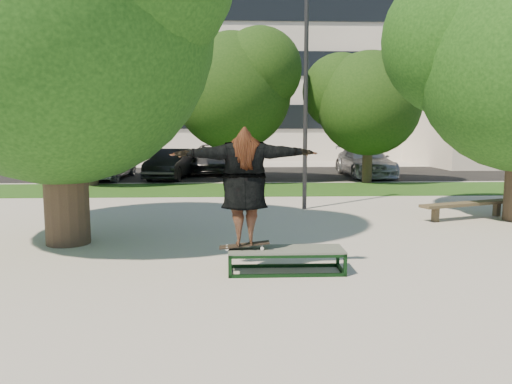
{
  "coord_description": "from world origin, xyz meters",
  "views": [
    {
      "loc": [
        -0.95,
        -8.7,
        2.24
      ],
      "look_at": [
        -0.55,
        0.6,
        1.05
      ],
      "focal_mm": 35.0,
      "sensor_mm": 36.0,
      "label": 1
    }
  ],
  "objects_px": {
    "car_silver_a": "(106,161)",
    "lamppost": "(306,94)",
    "tree_left": "(54,10)",
    "grind_box": "(286,260)",
    "car_dark": "(171,164)",
    "bench": "(467,205)",
    "car_grey": "(213,159)",
    "car_silver_b": "(365,162)"
  },
  "relations": [
    {
      "from": "car_silver_a",
      "to": "lamppost",
      "type": "bearing_deg",
      "value": -46.28
    },
    {
      "from": "tree_left",
      "to": "lamppost",
      "type": "bearing_deg",
      "value": 36.42
    },
    {
      "from": "lamppost",
      "to": "grind_box",
      "type": "height_order",
      "value": "lamppost"
    },
    {
      "from": "car_dark",
      "to": "tree_left",
      "type": "bearing_deg",
      "value": -83.67
    },
    {
      "from": "grind_box",
      "to": "bench",
      "type": "height_order",
      "value": "bench"
    },
    {
      "from": "bench",
      "to": "car_silver_a",
      "type": "height_order",
      "value": "car_silver_a"
    },
    {
      "from": "car_silver_a",
      "to": "car_grey",
      "type": "xyz_separation_m",
      "value": [
        4.65,
        2.79,
        -0.09
      ]
    },
    {
      "from": "grind_box",
      "to": "car_silver_a",
      "type": "relative_size",
      "value": 0.38
    },
    {
      "from": "lamppost",
      "to": "bench",
      "type": "distance_m",
      "value": 5.04
    },
    {
      "from": "grind_box",
      "to": "car_grey",
      "type": "height_order",
      "value": "car_grey"
    },
    {
      "from": "car_dark",
      "to": "grind_box",
      "type": "bearing_deg",
      "value": -67.39
    },
    {
      "from": "tree_left",
      "to": "bench",
      "type": "xyz_separation_m",
      "value": [
        9.12,
        2.19,
        -4.07
      ]
    },
    {
      "from": "car_dark",
      "to": "car_grey",
      "type": "xyz_separation_m",
      "value": [
        1.76,
        2.98,
        0.05
      ]
    },
    {
      "from": "lamppost",
      "to": "car_dark",
      "type": "height_order",
      "value": "lamppost"
    },
    {
      "from": "tree_left",
      "to": "car_silver_b",
      "type": "xyz_separation_m",
      "value": [
        9.42,
        13.15,
        -3.72
      ]
    },
    {
      "from": "bench",
      "to": "car_silver_b",
      "type": "height_order",
      "value": "car_silver_b"
    },
    {
      "from": "car_grey",
      "to": "tree_left",
      "type": "bearing_deg",
      "value": -97.15
    },
    {
      "from": "lamppost",
      "to": "car_dark",
      "type": "distance_m",
      "value": 10.07
    },
    {
      "from": "car_grey",
      "to": "car_silver_b",
      "type": "relative_size",
      "value": 1.07
    },
    {
      "from": "tree_left",
      "to": "lamppost",
      "type": "relative_size",
      "value": 1.16
    },
    {
      "from": "grind_box",
      "to": "car_silver_b",
      "type": "height_order",
      "value": "car_silver_b"
    },
    {
      "from": "tree_left",
      "to": "car_silver_b",
      "type": "height_order",
      "value": "tree_left"
    },
    {
      "from": "bench",
      "to": "car_grey",
      "type": "height_order",
      "value": "car_grey"
    },
    {
      "from": "lamppost",
      "to": "car_silver_a",
      "type": "relative_size",
      "value": 1.29
    },
    {
      "from": "car_silver_a",
      "to": "car_dark",
      "type": "relative_size",
      "value": 1.17
    },
    {
      "from": "lamppost",
      "to": "car_silver_a",
      "type": "height_order",
      "value": "lamppost"
    },
    {
      "from": "grind_box",
      "to": "car_dark",
      "type": "height_order",
      "value": "car_dark"
    },
    {
      "from": "bench",
      "to": "car_dark",
      "type": "height_order",
      "value": "car_dark"
    },
    {
      "from": "tree_left",
      "to": "car_dark",
      "type": "relative_size",
      "value": 1.76
    },
    {
      "from": "grind_box",
      "to": "car_grey",
      "type": "relative_size",
      "value": 0.35
    },
    {
      "from": "car_silver_a",
      "to": "car_silver_b",
      "type": "relative_size",
      "value": 0.98
    },
    {
      "from": "bench",
      "to": "car_silver_a",
      "type": "relative_size",
      "value": 0.57
    },
    {
      "from": "car_silver_a",
      "to": "car_silver_b",
      "type": "xyz_separation_m",
      "value": [
        11.78,
        0.53,
        -0.11
      ]
    },
    {
      "from": "car_silver_b",
      "to": "car_grey",
      "type": "bearing_deg",
      "value": 160.38
    },
    {
      "from": "lamppost",
      "to": "bench",
      "type": "relative_size",
      "value": 2.28
    },
    {
      "from": "lamppost",
      "to": "car_dark",
      "type": "relative_size",
      "value": 1.51
    },
    {
      "from": "lamppost",
      "to": "tree_left",
      "type": "bearing_deg",
      "value": -143.58
    },
    {
      "from": "grind_box",
      "to": "car_silver_a",
      "type": "bearing_deg",
      "value": 113.64
    },
    {
      "from": "tree_left",
      "to": "car_dark",
      "type": "xyz_separation_m",
      "value": [
        0.53,
        12.43,
        -3.76
      ]
    },
    {
      "from": "lamppost",
      "to": "car_silver_b",
      "type": "bearing_deg",
      "value": 65.93
    },
    {
      "from": "tree_left",
      "to": "car_grey",
      "type": "relative_size",
      "value": 1.37
    },
    {
      "from": "car_grey",
      "to": "car_silver_b",
      "type": "xyz_separation_m",
      "value": [
        7.13,
        -2.26,
        -0.02
      ]
    }
  ]
}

